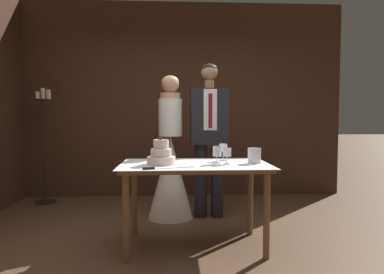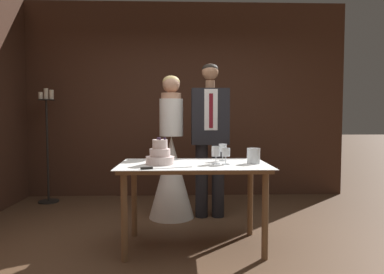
% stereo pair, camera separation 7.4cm
% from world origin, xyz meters
% --- Properties ---
extents(ground_plane, '(40.00, 40.00, 0.00)m').
position_xyz_m(ground_plane, '(0.00, 0.00, 0.00)').
color(ground_plane, brown).
extents(wall_back, '(4.93, 0.12, 2.93)m').
position_xyz_m(wall_back, '(0.00, 2.33, 1.47)').
color(wall_back, '#472B1E').
rests_on(wall_back, ground_plane).
extents(cake_table, '(1.36, 0.80, 0.78)m').
position_xyz_m(cake_table, '(0.08, 0.17, 0.69)').
color(cake_table, brown).
rests_on(cake_table, ground_plane).
extents(tiered_cake, '(0.26, 0.26, 0.25)m').
position_xyz_m(tiered_cake, '(-0.23, 0.14, 0.86)').
color(tiered_cake, beige).
rests_on(tiered_cake, cake_table).
extents(cake_knife, '(0.43, 0.16, 0.02)m').
position_xyz_m(cake_knife, '(-0.24, -0.14, 0.79)').
color(cake_knife, silver).
rests_on(cake_knife, cake_table).
extents(wine_glass_near, '(0.08, 0.08, 0.15)m').
position_xyz_m(wine_glass_near, '(0.37, 0.11, 0.88)').
color(wine_glass_near, silver).
rests_on(wine_glass_near, cake_table).
extents(wine_glass_middle, '(0.08, 0.08, 0.16)m').
position_xyz_m(wine_glass_middle, '(0.28, 0.14, 0.89)').
color(wine_glass_middle, silver).
rests_on(wine_glass_middle, cake_table).
extents(wine_glass_far, '(0.08, 0.08, 0.17)m').
position_xyz_m(wine_glass_far, '(0.37, 0.35, 0.90)').
color(wine_glass_far, silver).
rests_on(wine_glass_far, cake_table).
extents(hurricane_candle, '(0.12, 0.12, 0.14)m').
position_xyz_m(hurricane_candle, '(0.63, 0.16, 0.85)').
color(hurricane_candle, silver).
rests_on(hurricane_candle, cake_table).
extents(bride, '(0.54, 0.54, 1.70)m').
position_xyz_m(bride, '(-0.15, 1.12, 0.62)').
color(bride, white).
rests_on(bride, ground_plane).
extents(groom, '(0.44, 0.25, 1.84)m').
position_xyz_m(groom, '(0.31, 1.12, 1.02)').
color(groom, black).
rests_on(groom, ground_plane).
extents(candle_stand, '(0.28, 0.28, 1.61)m').
position_xyz_m(candle_stand, '(-1.92, 1.91, 0.81)').
color(candle_stand, black).
rests_on(candle_stand, ground_plane).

